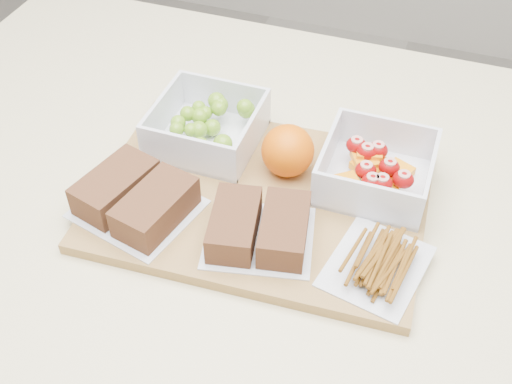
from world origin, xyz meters
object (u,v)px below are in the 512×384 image
grape_container (209,126)px  pretzel_bag (378,259)px  sandwich_bag_center (259,227)px  fruit_container (376,171)px  cutting_board (261,199)px  orange (288,151)px  sandwich_bag_left (136,198)px

grape_container → pretzel_bag: bearing=-28.7°
grape_container → sandwich_bag_center: size_ratio=0.93×
pretzel_bag → fruit_container: bearing=103.3°
pretzel_bag → grape_container: bearing=151.3°
sandwich_bag_center → pretzel_bag: size_ratio=1.05×
cutting_board → sandwich_bag_center: bearing=-75.4°
grape_container → pretzel_bag: size_ratio=0.98×
grape_container → cutting_board: bearing=-37.8°
orange → sandwich_bag_center: 0.13m
sandwich_bag_center → orange: bearing=92.1°
cutting_board → pretzel_bag: pretzel_bag is taller
orange → cutting_board: bearing=-107.8°
fruit_container → grape_container: bearing=177.5°
cutting_board → fruit_container: size_ratio=3.05×
grape_container → sandwich_bag_left: bearing=-102.6°
sandwich_bag_left → sandwich_bag_center: 0.16m
grape_container → fruit_container: size_ratio=1.01×
pretzel_bag → cutting_board: bearing=157.9°
cutting_board → grape_container: 0.13m
cutting_board → pretzel_bag: size_ratio=2.94×
orange → sandwich_bag_left: (-0.16, -0.13, -0.01)m
grape_container → sandwich_bag_center: (0.13, -0.15, -0.01)m
fruit_container → pretzel_bag: (0.03, -0.14, -0.01)m
grape_container → pretzel_bag: (0.27, -0.15, -0.01)m
fruit_container → sandwich_bag_left: 0.31m
grape_container → orange: orange is taller
pretzel_bag → orange: bearing=140.1°
grape_container → sandwich_bag_left: size_ratio=0.84×
orange → sandwich_bag_left: orange is taller
grape_container → sandwich_bag_left: 0.16m
cutting_board → sandwich_bag_center: size_ratio=2.78×
pretzel_bag → sandwich_bag_center: bearing=-178.5°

